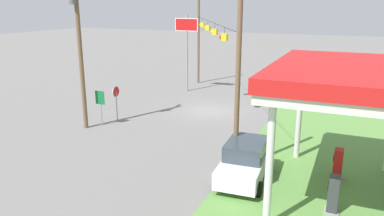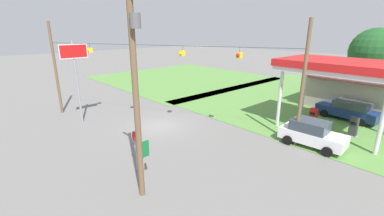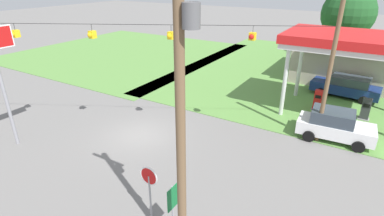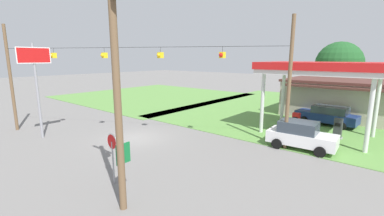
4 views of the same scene
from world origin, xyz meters
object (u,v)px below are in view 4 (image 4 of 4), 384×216
Objects in this scene: gas_station_store at (355,99)px; car_at_pumps_front at (301,135)px; fuel_pump_near at (296,123)px; car_at_pumps_rear at (327,115)px; utility_pole_main at (116,68)px; stop_sign_roadside at (112,147)px; route_sign at (123,159)px; stop_sign_overhead at (35,71)px; gas_station_canopy at (321,69)px; tree_behind_station at (339,64)px; fuel_pump_far at (338,129)px.

car_at_pumps_front is at bearing -95.08° from gas_station_store.
gas_station_store is 9.52m from fuel_pump_near.
car_at_pumps_rear is 0.52× the size of utility_pole_main.
stop_sign_roadside reaches higher than route_sign.
gas_station_store is at bearing -105.18° from stop_sign_roadside.
gas_station_store is 13.11m from car_at_pumps_front.
utility_pole_main is (12.66, -1.63, 0.57)m from stop_sign_overhead.
tree_behind_station reaches higher than gas_station_canopy.
stop_sign_roadside is (-6.76, -14.79, 1.07)m from fuel_pump_far.
car_at_pumps_front is 12.07m from stop_sign_roadside.
gas_station_canopy is 5.78m from car_at_pumps_front.
utility_pole_main is at bearing -37.62° from route_sign.
fuel_pump_far is (1.54, -0.00, -4.39)m from gas_station_canopy.
gas_station_canopy reaches higher than stop_sign_roadside.
utility_pole_main is at bearing -108.35° from car_at_pumps_front.
gas_station_store reaches higher than stop_sign_roadside.
car_at_pumps_front is 11.85m from route_sign.
stop_sign_overhead is at bearing 172.65° from utility_pole_main.
stop_sign_roadside is at bearing 155.56° from utility_pole_main.
fuel_pump_far is at bearing -0.06° from gas_station_canopy.
stop_sign_overhead reaches higher than route_sign.
gas_station_canopy reaches higher than route_sign.
stop_sign_overhead is at bearing -137.90° from gas_station_canopy.
gas_station_canopy is at bearing 75.66° from route_sign.
fuel_pump_far is at bearing -88.13° from gas_station_store.
route_sign is (-3.87, -15.13, -3.42)m from gas_station_canopy.
fuel_pump_far is 16.29m from stop_sign_roadside.
fuel_pump_near is 0.16× the size of utility_pole_main.
stop_sign_overhead is at bearing -134.95° from fuel_pump_near.
gas_station_canopy is 1.95× the size of car_at_pumps_front.
car_at_pumps_rear is at bearing 91.22° from gas_station_canopy.
gas_station_canopy is 15.99m from route_sign.
stop_sign_roadside is at bearing -95.54° from tree_behind_station.
fuel_pump_near is 3.08m from fuel_pump_far.
car_at_pumps_front is (-1.45, -3.98, 0.20)m from fuel_pump_far.
stop_sign_roadside is at bearing -103.98° from fuel_pump_near.
stop_sign_roadside reaches higher than car_at_pumps_rear.
fuel_pump_far is 18.33m from tree_behind_station.
fuel_pump_near is 1.00× the size of fuel_pump_far.
car_at_pumps_front is 0.62× the size of stop_sign_overhead.
gas_station_store is 24.70m from route_sign.
tree_behind_station is at bearing -95.54° from stop_sign_roadside.
utility_pole_main is at bearing 86.45° from car_at_pumps_rear.
car_at_pumps_rear is 19.50m from route_sign.
stop_sign_overhead is 0.70× the size of utility_pole_main.
gas_station_store is 1.83× the size of stop_sign_overhead.
fuel_pump_far is (3.08, 0.00, 0.00)m from fuel_pump_near.
utility_pole_main is at bearing -106.09° from fuel_pump_far.
fuel_pump_near and fuel_pump_far have the same top height.
car_at_pumps_rear is 20.53m from utility_pole_main.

